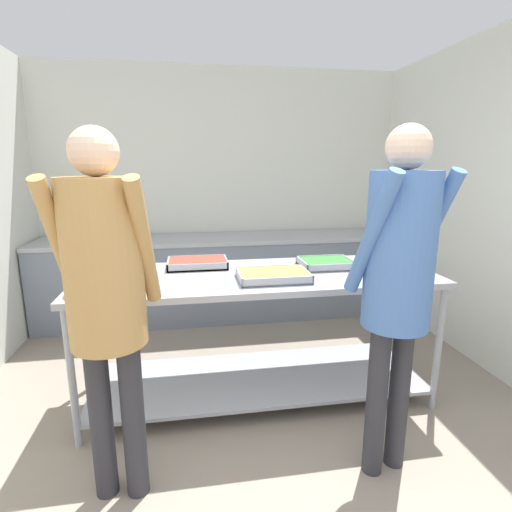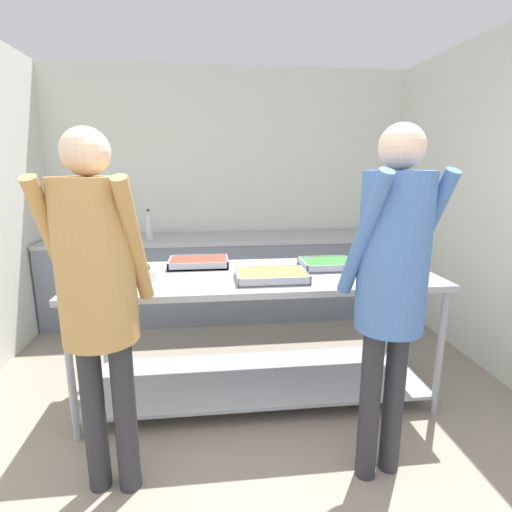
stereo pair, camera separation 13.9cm
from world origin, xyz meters
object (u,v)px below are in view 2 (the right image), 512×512
(guest_serving_right, at_px, (392,270))
(serving_tray_greens, at_px, (271,276))
(plate_stack, at_px, (87,285))
(water_bottle, at_px, (149,226))
(serving_tray_roast, at_px, (327,264))
(broccoli_bowl, at_px, (140,274))
(guest_serving_left, at_px, (97,280))
(serving_tray_vegetables, at_px, (199,263))
(sauce_pan, at_px, (387,260))

(guest_serving_right, bearing_deg, serving_tray_greens, 125.86)
(plate_stack, bearing_deg, water_bottle, 86.60)
(serving_tray_roast, bearing_deg, broccoli_bowl, -172.99)
(guest_serving_left, bearing_deg, serving_tray_vegetables, 67.45)
(serving_tray_roast, distance_m, guest_serving_left, 1.62)
(plate_stack, relative_size, sauce_pan, 0.55)
(broccoli_bowl, xyz_separation_m, guest_serving_left, (-0.06, -0.72, 0.17))
(broccoli_bowl, relative_size, serving_tray_vegetables, 0.55)
(plate_stack, relative_size, guest_serving_right, 0.13)
(broccoli_bowl, xyz_separation_m, serving_tray_greens, (0.84, -0.10, -0.01))
(serving_tray_vegetables, xyz_separation_m, serving_tray_roast, (0.92, -0.16, -0.00))
(serving_tray_vegetables, xyz_separation_m, sauce_pan, (1.35, -0.19, 0.03))
(sauce_pan, height_order, guest_serving_left, guest_serving_left)
(serving_tray_vegetables, bearing_deg, broccoli_bowl, -139.29)
(serving_tray_roast, xyz_separation_m, guest_serving_right, (0.04, -0.93, 0.21))
(broccoli_bowl, height_order, guest_serving_left, guest_serving_left)
(serving_tray_vegetables, height_order, water_bottle, water_bottle)
(guest_serving_left, bearing_deg, guest_serving_right, -2.25)
(sauce_pan, distance_m, guest_serving_right, 0.99)
(serving_tray_vegetables, relative_size, water_bottle, 1.39)
(plate_stack, distance_m, guest_serving_left, 0.57)
(serving_tray_vegetables, distance_m, serving_tray_roast, 0.93)
(guest_serving_left, bearing_deg, broccoli_bowl, 85.06)
(broccoli_bowl, height_order, sauce_pan, broccoli_bowl)
(plate_stack, relative_size, guest_serving_left, 0.13)
(serving_tray_greens, bearing_deg, serving_tray_roast, 30.19)
(plate_stack, bearing_deg, serving_tray_vegetables, 39.73)
(sauce_pan, bearing_deg, broccoli_bowl, -175.91)
(serving_tray_vegetables, xyz_separation_m, guest_serving_right, (0.96, -1.09, 0.20))
(sauce_pan, xyz_separation_m, guest_serving_right, (-0.39, -0.89, 0.18))
(guest_serving_right, bearing_deg, broccoli_bowl, 149.81)
(serving_tray_greens, bearing_deg, sauce_pan, 14.30)
(guest_serving_right, bearing_deg, sauce_pan, 66.44)
(plate_stack, xyz_separation_m, sauce_pan, (1.98, 0.33, 0.02))
(plate_stack, relative_size, serving_tray_roast, 0.63)
(serving_tray_vegetables, distance_m, serving_tray_greens, 0.63)
(serving_tray_vegetables, height_order, guest_serving_left, guest_serving_left)
(plate_stack, xyz_separation_m, serving_tray_vegetables, (0.63, 0.53, -0.01))
(guest_serving_right, height_order, water_bottle, guest_serving_right)
(serving_tray_greens, relative_size, serving_tray_roast, 1.22)
(serving_tray_roast, height_order, guest_serving_right, guest_serving_right)
(serving_tray_greens, xyz_separation_m, serving_tray_roast, (0.44, 0.26, -0.00))
(sauce_pan, bearing_deg, serving_tray_greens, -165.70)
(guest_serving_left, xyz_separation_m, water_bottle, (-0.10, 2.28, -0.09))
(guest_serving_left, xyz_separation_m, guest_serving_right, (1.39, -0.05, 0.02))
(serving_tray_vegetables, relative_size, serving_tray_roast, 1.16)
(serving_tray_greens, relative_size, guest_serving_left, 0.25)
(serving_tray_vegetables, height_order, guest_serving_right, guest_serving_right)
(water_bottle, bearing_deg, guest_serving_left, -87.50)
(plate_stack, height_order, serving_tray_greens, plate_stack)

